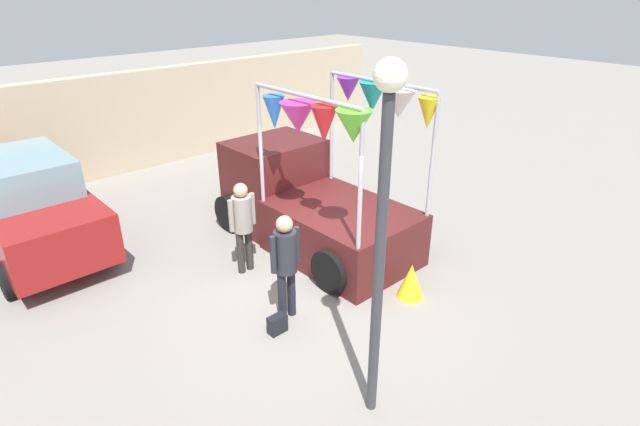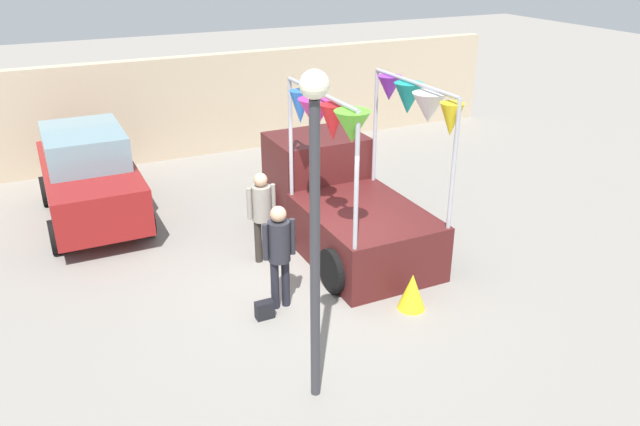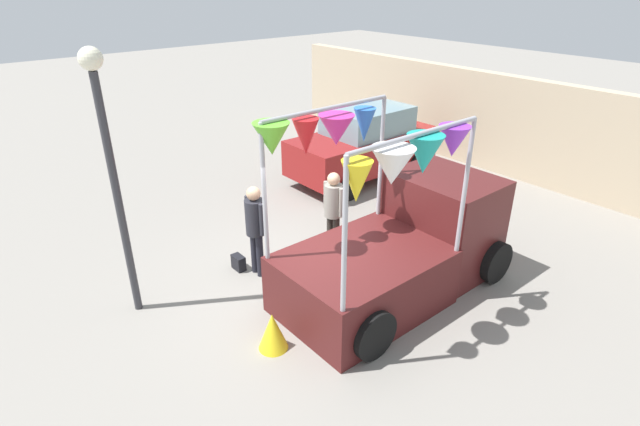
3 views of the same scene
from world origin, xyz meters
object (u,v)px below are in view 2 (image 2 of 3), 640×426
(vendor_truck, at_px, (339,195))
(street_lamp, at_px, (315,201))
(folded_kite_bundle_sunflower, at_px, (412,292))
(parked_car, at_px, (89,176))
(person_vendor, at_px, (262,209))
(person_customer, at_px, (279,247))
(handbag, at_px, (265,310))

(vendor_truck, height_order, street_lamp, street_lamp)
(vendor_truck, xyz_separation_m, folded_kite_bundle_sunflower, (-0.10, -2.69, -0.62))
(parked_car, relative_size, person_vendor, 2.38)
(person_customer, bearing_deg, folded_kite_bundle_sunflower, -27.21)
(vendor_truck, distance_m, folded_kite_bundle_sunflower, 2.76)
(parked_car, xyz_separation_m, person_customer, (2.19, -4.78, 0.10))
(street_lamp, height_order, folded_kite_bundle_sunflower, street_lamp)
(handbag, bearing_deg, parked_car, 110.28)
(person_customer, bearing_deg, parked_car, 114.61)
(handbag, bearing_deg, street_lamp, -90.99)
(vendor_truck, bearing_deg, parked_car, 143.56)
(person_vendor, bearing_deg, person_customer, -101.03)
(parked_car, relative_size, handbag, 14.29)
(street_lamp, bearing_deg, person_vendor, 79.37)
(folded_kite_bundle_sunflower, bearing_deg, person_vendor, 121.50)
(handbag, bearing_deg, person_vendor, 69.58)
(parked_car, xyz_separation_m, folded_kite_bundle_sunflower, (4.02, -5.73, -0.64))
(vendor_truck, xyz_separation_m, handbag, (-2.28, -1.94, -0.78))
(person_vendor, distance_m, street_lamp, 4.07)
(parked_car, height_order, folded_kite_bundle_sunflower, parked_car)
(vendor_truck, relative_size, handbag, 14.83)
(handbag, height_order, folded_kite_bundle_sunflower, folded_kite_bundle_sunflower)
(vendor_truck, xyz_separation_m, person_vendor, (-1.62, -0.19, 0.09))
(street_lamp, relative_size, folded_kite_bundle_sunflower, 6.90)
(street_lamp, bearing_deg, vendor_truck, 58.98)
(vendor_truck, bearing_deg, person_vendor, -173.34)
(handbag, height_order, street_lamp, street_lamp)
(street_lamp, bearing_deg, handbag, 89.01)
(person_vendor, distance_m, folded_kite_bundle_sunflower, 3.01)
(person_vendor, bearing_deg, handbag, -110.42)
(parked_car, height_order, person_vendor, parked_car)
(person_customer, relative_size, folded_kite_bundle_sunflower, 2.87)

